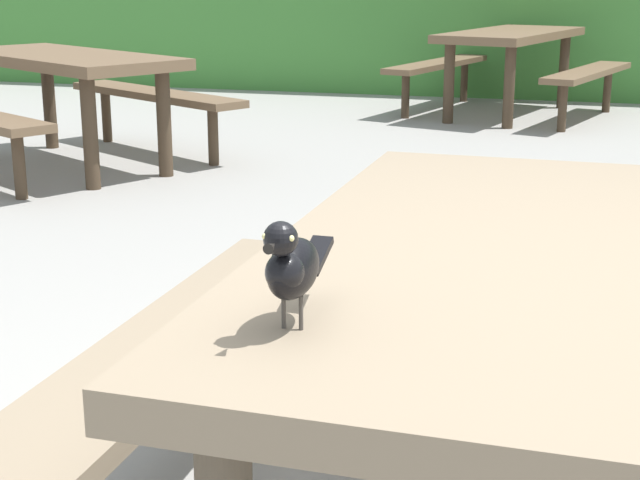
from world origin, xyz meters
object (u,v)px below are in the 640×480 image
(picnic_table_foreground, at_px, (465,321))
(picnic_table_far_centre, at_px, (65,82))
(bird_grackle, at_px, (291,266))
(picnic_table_mid_left, at_px, (511,52))

(picnic_table_foreground, bearing_deg, picnic_table_far_centre, 129.65)
(bird_grackle, bearing_deg, picnic_table_far_centre, 123.73)
(picnic_table_mid_left, relative_size, picnic_table_far_centre, 0.91)
(picnic_table_foreground, xyz_separation_m, picnic_table_mid_left, (-0.50, 6.86, 0.00))
(picnic_table_mid_left, bearing_deg, bird_grackle, -87.64)
(bird_grackle, height_order, picnic_table_far_centre, bird_grackle)
(picnic_table_foreground, bearing_deg, picnic_table_mid_left, 94.19)
(picnic_table_mid_left, bearing_deg, picnic_table_far_centre, -129.58)
(bird_grackle, distance_m, picnic_table_far_centre, 5.22)
(picnic_table_foreground, distance_m, picnic_table_mid_left, 6.87)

